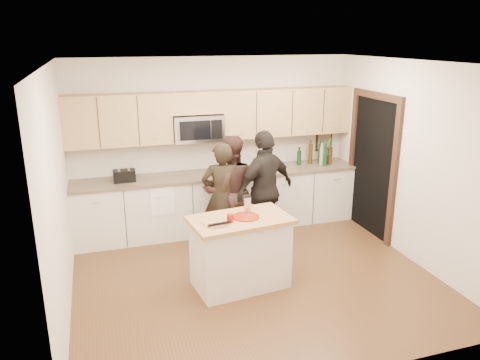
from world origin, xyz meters
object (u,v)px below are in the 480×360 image
object	(u,v)px
toaster	(124,176)
woman_center	(230,191)
woman_left	(222,197)
woman_right	(265,190)
island	(240,252)

from	to	relation	value
toaster	woman_center	size ratio (longest dim) A/B	0.19
toaster	woman_left	size ratio (longest dim) A/B	0.20
woman_center	woman_right	xyz separation A→B (m)	(0.46, -0.24, 0.05)
island	toaster	distance (m)	2.25
woman_center	woman_right	size ratio (longest dim) A/B	0.95
toaster	woman_center	distance (m)	1.57
woman_center	toaster	bearing A→B (deg)	-19.38
woman_left	woman_center	xyz separation A→B (m)	(0.16, 0.14, 0.03)
woman_right	toaster	bearing A→B (deg)	-45.51
woman_left	island	bearing A→B (deg)	100.00
island	woman_right	world-z (taller)	woman_right
woman_left	woman_right	world-z (taller)	woman_right
toaster	woman_center	xyz separation A→B (m)	(1.45, -0.56, -0.20)
island	toaster	world-z (taller)	toaster
woman_center	woman_right	distance (m)	0.52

